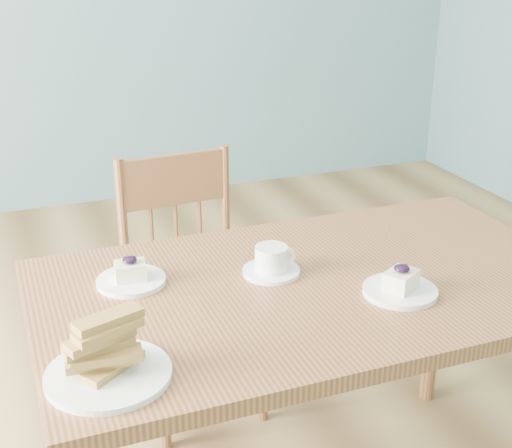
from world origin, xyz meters
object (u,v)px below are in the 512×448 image
Objects in this scene: dining_table at (313,307)px; dining_chair at (191,286)px; coffee_cup at (272,262)px; cheesecake_plate_near at (400,286)px; biscotti_plate at (107,358)px; cheesecake_plate_far at (131,277)px.

dining_chair is at bearing 103.18° from dining_table.
cheesecake_plate_near is at bearing -37.85° from coffee_cup.
dining_table is 0.58m from biscotti_plate.
biscotti_plate reaches higher than cheesecake_plate_near.
dining_chair is 4.91× the size of cheesecake_plate_near.
biscotti_plate is (-0.45, -0.30, 0.01)m from coffee_cup.
biscotti_plate is at bearing -143.51° from coffee_cup.
cheesecake_plate_far is 1.17× the size of coffee_cup.
coffee_cup is at bearing -86.62° from dining_chair.
dining_chair is at bearing 100.01° from coffee_cup.
coffee_cup is at bearing 139.34° from cheesecake_plate_near.
cheesecake_plate_far is at bearing 171.15° from coffee_cup.
cheesecake_plate_far is at bearing -124.30° from dining_chair.
cheesecake_plate_far is (-0.57, 0.27, -0.00)m from cheesecake_plate_near.
dining_chair is at bearing 64.88° from biscotti_plate.
coffee_cup is at bearing 33.68° from biscotti_plate.
cheesecake_plate_near reaches higher than cheesecake_plate_far.
dining_chair is 5.13× the size of cheesecake_plate_far.
cheesecake_plate_far is at bearing 160.19° from dining_table.
dining_chair is 0.60m from coffee_cup.
dining_chair is 6.00× the size of coffee_cup.
coffee_cup is (-0.24, 0.20, 0.01)m from cheesecake_plate_near.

